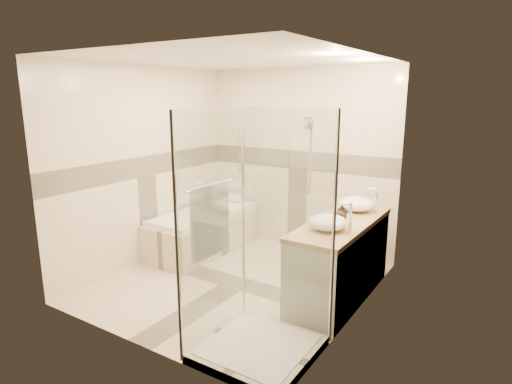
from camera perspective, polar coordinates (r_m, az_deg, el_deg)
The scene contains 12 objects.
room at distance 4.68m, azimuth -2.02°, elevation 2.00°, with size 2.82×3.02×2.52m.
bathtub at distance 6.05m, azimuth -7.01°, elevation -4.87°, with size 0.75×1.70×0.56m.
vanity at distance 4.68m, azimuth 11.11°, elevation -8.86°, with size 0.58×1.62×0.85m.
shower_enclosure at distance 3.73m, azimuth -0.58°, elevation -13.17°, with size 0.96×0.93×2.04m.
vessel_sink_near at distance 4.98m, azimuth 13.27°, elevation -1.52°, with size 0.41×0.41×0.16m, color white.
vessel_sink_far at distance 4.24m, azimuth 9.53°, elevation -3.97°, with size 0.38×0.38×0.15m, color white.
faucet_near at distance 4.90m, azimuth 15.69°, elevation -0.84°, with size 0.12×0.03×0.29m.
faucet_far at distance 4.14m, azimuth 12.32°, elevation -3.06°, with size 0.13×0.03×0.31m.
amenity_bottle_a at distance 4.57m, azimuth 11.41°, elevation -2.58°, with size 0.08×0.08×0.18m, color black.
amenity_bottle_b at distance 4.55m, azimuth 11.28°, elevation -2.82°, with size 0.12×0.12×0.16m, color black.
folded_towels at distance 5.20m, azimuth 14.05°, elevation -1.49°, with size 0.13×0.22×0.07m, color silver.
rolled_towel at distance 6.44m, azimuth -2.83°, elevation -0.82°, with size 0.11×0.11×0.25m, color silver.
Camera 1 is at (2.66, -3.78, 2.14)m, focal length 30.00 mm.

